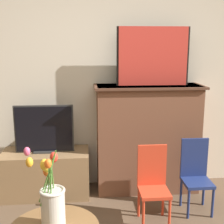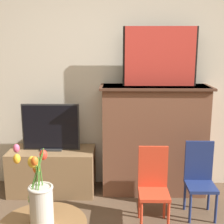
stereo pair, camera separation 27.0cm
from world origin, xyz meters
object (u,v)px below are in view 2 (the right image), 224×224
painting (160,56)px  vase_tulips (40,198)px  tv_monitor (51,128)px  chair_red (153,183)px  chair_blue (200,176)px

painting → vase_tulips: size_ratio=1.41×
tv_monitor → chair_red: size_ratio=0.87×
chair_red → chair_blue: size_ratio=1.00×
chair_blue → tv_monitor: bearing=163.7°
chair_red → vase_tulips: size_ratio=1.31×
painting → chair_red: 1.28m
chair_blue → chair_red: bearing=-160.8°
painting → tv_monitor: painting is taller
chair_red → vase_tulips: (-0.82, -0.78, 0.25)m
chair_red → vase_tulips: bearing=-136.7°
painting → chair_blue: 1.25m
tv_monitor → vase_tulips: vase_tulips is taller
tv_monitor → chair_red: tv_monitor is taller
tv_monitor → painting: bearing=2.4°
tv_monitor → chair_red: (1.04, -0.60, -0.35)m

